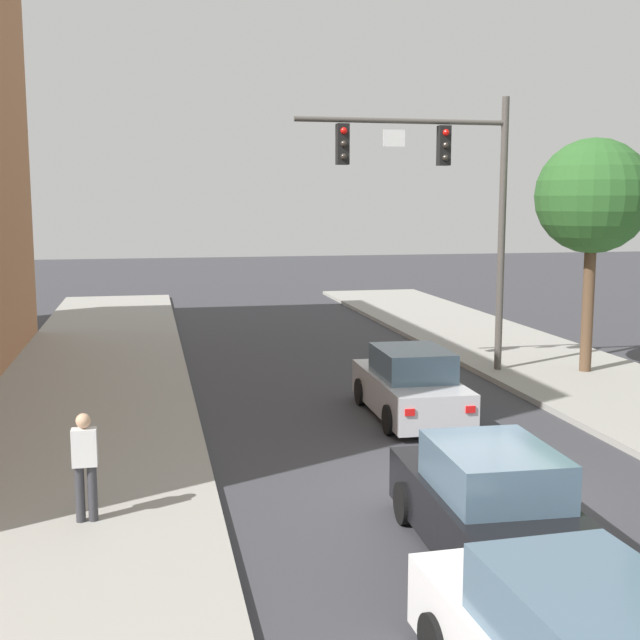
{
  "coord_description": "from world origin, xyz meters",
  "views": [
    {
      "loc": [
        -5.01,
        -12.1,
        4.85
      ],
      "look_at": [
        -0.96,
        7.17,
        2.0
      ],
      "focal_mm": 46.13,
      "sensor_mm": 36.0,
      "label": 1
    }
  ],
  "objects_px": {
    "street_tree_second": "(593,197)",
    "car_lead_silver": "(410,386)",
    "car_following_black": "(489,506)",
    "traffic_signal_mast": "(447,184)",
    "pedestrian_sidewalk_left_walker": "(85,462)"
  },
  "relations": [
    {
      "from": "street_tree_second",
      "to": "car_lead_silver",
      "type": "bearing_deg",
      "value": -152.42
    },
    {
      "from": "car_lead_silver",
      "to": "car_following_black",
      "type": "bearing_deg",
      "value": -99.71
    },
    {
      "from": "traffic_signal_mast",
      "to": "car_lead_silver",
      "type": "xyz_separation_m",
      "value": [
        -2.25,
        -3.96,
        -4.59
      ]
    },
    {
      "from": "car_lead_silver",
      "to": "pedestrian_sidewalk_left_walker",
      "type": "bearing_deg",
      "value": -142.24
    },
    {
      "from": "traffic_signal_mast",
      "to": "street_tree_second",
      "type": "bearing_deg",
      "value": -10.6
    },
    {
      "from": "pedestrian_sidewalk_left_walker",
      "to": "street_tree_second",
      "type": "relative_size",
      "value": 0.26
    },
    {
      "from": "car_following_black",
      "to": "pedestrian_sidewalk_left_walker",
      "type": "distance_m",
      "value": 5.85
    },
    {
      "from": "car_following_black",
      "to": "street_tree_second",
      "type": "height_order",
      "value": "street_tree_second"
    },
    {
      "from": "pedestrian_sidewalk_left_walker",
      "to": "car_lead_silver",
      "type": "bearing_deg",
      "value": 37.76
    },
    {
      "from": "traffic_signal_mast",
      "to": "car_following_black",
      "type": "xyz_separation_m",
      "value": [
        -3.5,
        -11.23,
        -4.59
      ]
    },
    {
      "from": "car_lead_silver",
      "to": "street_tree_second",
      "type": "height_order",
      "value": "street_tree_second"
    },
    {
      "from": "pedestrian_sidewalk_left_walker",
      "to": "car_following_black",
      "type": "bearing_deg",
      "value": -20.79
    },
    {
      "from": "traffic_signal_mast",
      "to": "street_tree_second",
      "type": "height_order",
      "value": "traffic_signal_mast"
    },
    {
      "from": "traffic_signal_mast",
      "to": "car_lead_silver",
      "type": "relative_size",
      "value": 1.76
    },
    {
      "from": "traffic_signal_mast",
      "to": "car_following_black",
      "type": "bearing_deg",
      "value": -107.29
    }
  ]
}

